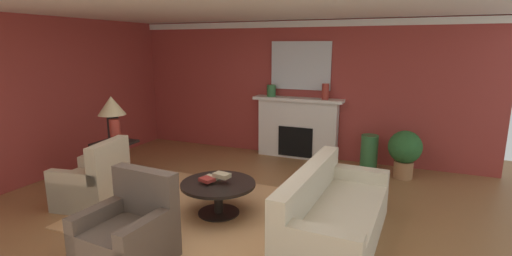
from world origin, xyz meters
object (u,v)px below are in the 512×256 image
object	(u,v)px
fireplace	(297,129)
coffee_table	(218,191)
vase_mantel_right	(325,92)
side_table	(116,159)
table_lamp	(112,110)
armchair_facing_fireplace	(129,236)
vase_mantel_left	(271,91)
vase_on_side_table	(115,132)
potted_plant	(405,150)
sofa	(333,217)
vase_tall_corner	(369,153)
mantel_mirror	(301,66)
armchair_near_window	(94,184)

from	to	relation	value
fireplace	coffee_table	bearing A→B (deg)	-93.78
fireplace	vase_mantel_right	size ratio (longest dim) A/B	5.95
side_table	fireplace	bearing A→B (deg)	47.86
table_lamp	armchair_facing_fireplace	bearing A→B (deg)	-44.38
vase_mantel_left	vase_on_side_table	xyz separation A→B (m)	(-1.63, -2.64, -0.44)
vase_mantel_right	vase_mantel_left	distance (m)	1.10
vase_on_side_table	potted_plant	size ratio (longest dim) A/B	0.49
fireplace	sofa	distance (m)	3.39
sofa	table_lamp	bearing A→B (deg)	172.05
table_lamp	vase_tall_corner	distance (m)	4.50
vase_tall_corner	vase_mantel_right	bearing A→B (deg)	164.45
coffee_table	side_table	bearing A→B (deg)	169.31
side_table	mantel_mirror	bearing A→B (deg)	49.16
vase_mantel_right	vase_tall_corner	size ratio (longest dim) A/B	0.46
armchair_near_window	vase_mantel_right	xyz separation A→B (m)	(2.54, 3.34, 1.07)
coffee_table	side_table	size ratio (longest dim) A/B	1.43
vase_mantel_left	table_lamp	bearing A→B (deg)	-125.17
armchair_near_window	side_table	world-z (taller)	armchair_near_window
armchair_near_window	potted_plant	bearing A→B (deg)	35.86
fireplace	vase_mantel_right	xyz separation A→B (m)	(0.55, -0.05, 0.80)
side_table	vase_tall_corner	xyz separation A→B (m)	(3.78, 2.27, -0.07)
vase_mantel_right	vase_on_side_table	size ratio (longest dim) A/B	0.74
armchair_near_window	vase_mantel_left	world-z (taller)	vase_mantel_left
mantel_mirror	armchair_near_window	size ratio (longest dim) A/B	1.28
armchair_near_window	vase_mantel_left	distance (m)	3.78
mantel_mirror	fireplace	bearing A→B (deg)	-90.00
side_table	potted_plant	distance (m)	4.86
fireplace	vase_on_side_table	world-z (taller)	fireplace
armchair_near_window	table_lamp	distance (m)	1.28
fireplace	mantel_mirror	bearing A→B (deg)	90.00
side_table	table_lamp	size ratio (longest dim) A/B	0.93
vase_tall_corner	vase_on_side_table	world-z (taller)	vase_on_side_table
vase_tall_corner	armchair_facing_fireplace	bearing A→B (deg)	-115.48
mantel_mirror	vase_mantel_left	size ratio (longest dim) A/B	5.14
mantel_mirror	vase_mantel_right	distance (m)	0.74
coffee_table	vase_on_side_table	size ratio (longest dim) A/B	2.45
side_table	vase_on_side_table	world-z (taller)	vase_on_side_table
side_table	potted_plant	xyz separation A→B (m)	(4.38, 2.10, 0.09)
potted_plant	mantel_mirror	bearing A→B (deg)	163.76
table_lamp	vase_on_side_table	size ratio (longest dim) A/B	1.84
side_table	potted_plant	bearing A→B (deg)	25.61
vase_tall_corner	vase_mantel_left	bearing A→B (deg)	172.87
side_table	vase_mantel_right	size ratio (longest dim) A/B	2.31
armchair_facing_fireplace	potted_plant	bearing A→B (deg)	56.89
armchair_facing_fireplace	side_table	xyz separation A→B (m)	(-1.84, 1.80, 0.09)
armchair_facing_fireplace	table_lamp	world-z (taller)	table_lamp
vase_mantel_left	vase_on_side_table	bearing A→B (deg)	-121.64
coffee_table	vase_tall_corner	world-z (taller)	vase_tall_corner
sofa	vase_on_side_table	xyz separation A→B (m)	(-3.55, 0.40, 0.61)
armchair_near_window	side_table	xyz separation A→B (m)	(-0.34, 0.82, 0.09)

